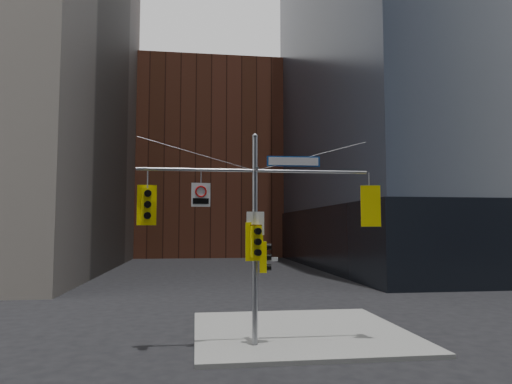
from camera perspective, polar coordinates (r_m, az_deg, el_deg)
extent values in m
plane|color=black|center=(14.18, 0.98, -21.04)|extent=(160.00, 160.00, 0.00)
cube|color=gray|center=(18.33, 5.50, -16.96)|extent=(8.00, 8.00, 0.15)
cube|color=black|center=(54.47, 25.97, -5.14)|extent=(36.40, 36.40, 6.00)
cube|color=brown|center=(72.16, -5.92, 3.46)|extent=(26.00, 20.00, 28.00)
cylinder|color=gray|center=(15.58, -0.14, -6.11)|extent=(0.18, 0.18, 7.20)
sphere|color=gray|center=(15.89, -0.14, 6.98)|extent=(0.20, 0.20, 0.20)
cylinder|color=gray|center=(15.57, -7.46, 2.78)|extent=(4.00, 0.11, 0.11)
cylinder|color=gray|center=(16.08, 6.96, 2.54)|extent=(4.00, 0.11, 0.11)
cylinder|color=gray|center=(15.35, 0.03, 2.84)|extent=(0.10, 0.70, 0.10)
cylinder|color=gray|center=(15.65, -7.44, 4.78)|extent=(4.00, 0.02, 1.12)
cylinder|color=gray|center=(16.15, 6.94, 4.48)|extent=(4.00, 0.02, 1.12)
cube|color=#FFEC0D|center=(15.54, -13.45, -1.57)|extent=(0.39, 0.31, 1.09)
cube|color=#FFEC0D|center=(15.73, -13.50, -1.60)|extent=(0.64, 0.15, 1.35)
cylinder|color=black|center=(15.36, -13.37, -0.17)|extent=(0.25, 0.20, 0.23)
cylinder|color=black|center=(15.44, -13.40, -0.20)|extent=(0.20, 0.05, 0.20)
cylinder|color=black|center=(15.34, -13.40, -1.53)|extent=(0.25, 0.20, 0.23)
cylinder|color=black|center=(15.42, -13.42, -1.55)|extent=(0.20, 0.05, 0.20)
cylinder|color=black|center=(15.32, -13.42, -2.89)|extent=(0.25, 0.20, 0.23)
cylinder|color=black|center=(15.41, -13.45, -2.90)|extent=(0.20, 0.05, 0.20)
cube|color=#FFEC0D|center=(16.63, 13.99, -1.74)|extent=(0.41, 0.32, 1.16)
cube|color=#FFEC0D|center=(16.43, 14.14, -1.71)|extent=(0.69, 0.15, 1.44)
cylinder|color=black|center=(16.86, 13.80, -0.46)|extent=(0.27, 0.21, 0.24)
cylinder|color=black|center=(16.78, 13.87, -0.44)|extent=(0.21, 0.05, 0.21)
cylinder|color=black|center=(16.84, 13.83, -1.78)|extent=(0.27, 0.21, 0.24)
cylinder|color=black|center=(16.76, 13.89, -1.76)|extent=(0.21, 0.05, 0.21)
cylinder|color=black|center=(16.83, 13.85, -3.10)|extent=(0.27, 0.21, 0.24)
cylinder|color=black|center=(16.74, 13.92, -3.09)|extent=(0.21, 0.05, 0.21)
cube|color=#FFEC0D|center=(15.64, 0.89, -8.13)|extent=(0.28, 0.36, 1.04)
cylinder|color=black|center=(15.63, 1.62, -6.85)|extent=(0.18, 0.24, 0.22)
cylinder|color=black|center=(15.63, 1.33, -6.86)|extent=(0.04, 0.19, 0.19)
cylinder|color=black|center=(15.65, 1.62, -8.13)|extent=(0.18, 0.24, 0.22)
cylinder|color=black|center=(15.65, 1.33, -8.13)|extent=(0.04, 0.19, 0.19)
cylinder|color=black|center=(15.68, 1.63, -9.39)|extent=(0.18, 0.24, 0.22)
cylinder|color=black|center=(15.68, 1.33, -9.40)|extent=(0.04, 0.19, 0.19)
cube|color=#FFEC0D|center=(15.30, 0.00, -6.23)|extent=(0.38, 0.30, 1.05)
cube|color=#FFEC0D|center=(15.47, -0.21, -6.21)|extent=(0.62, 0.16, 1.30)
cylinder|color=black|center=(15.11, 0.24, -4.92)|extent=(0.25, 0.20, 0.22)
cylinder|color=black|center=(15.18, 0.14, -4.92)|extent=(0.19, 0.06, 0.19)
cylinder|color=black|center=(15.11, 0.24, -6.25)|extent=(0.25, 0.20, 0.22)
cylinder|color=black|center=(15.19, 0.14, -6.24)|extent=(0.19, 0.06, 0.19)
cylinder|color=black|center=(15.13, 0.24, -7.58)|extent=(0.25, 0.20, 0.22)
cylinder|color=#0CE559|center=(15.21, 0.14, -7.56)|extent=(0.19, 0.06, 0.19)
cube|color=#10449B|center=(15.98, 4.70, 3.84)|extent=(1.86, 0.11, 0.36)
cube|color=silver|center=(15.95, 4.72, 3.85)|extent=(1.75, 0.08, 0.28)
cube|color=silver|center=(15.46, -6.91, -0.34)|extent=(0.64, 0.12, 0.80)
torus|color=#B20A0A|center=(15.45, -6.90, 0.06)|extent=(0.40, 0.11, 0.40)
cube|color=black|center=(15.43, -6.91, -1.13)|extent=(0.53, 0.08, 0.19)
cube|color=silver|center=(15.46, -0.08, -3.94)|extent=(0.61, 0.06, 0.79)
cube|color=#D88C00|center=(15.44, -0.07, -4.75)|extent=(0.44, 0.03, 0.35)
cube|color=silver|center=(15.68, 1.51, -8.40)|extent=(0.68, 0.03, 0.14)
cube|color=#145926|center=(16.06, -0.35, -8.50)|extent=(0.09, 0.70, 0.14)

